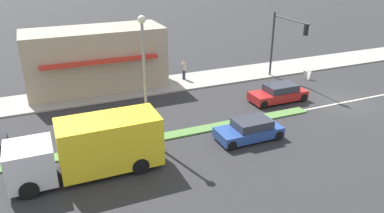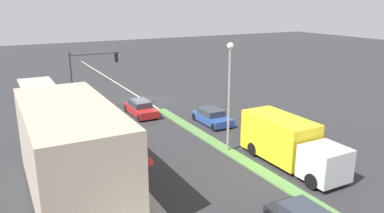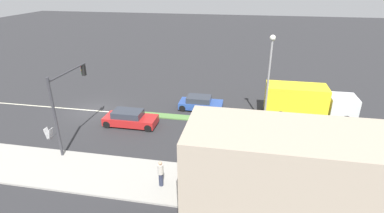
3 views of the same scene
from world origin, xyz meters
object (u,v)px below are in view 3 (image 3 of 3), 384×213
street_lamp (269,70)px  hatchback_red (130,118)px  coupe_blue (200,103)px  warning_aframe_sign (49,133)px  pedestrian (161,173)px  traffic_signal_main (65,97)px  delivery_truck (306,102)px

street_lamp → hatchback_red: 11.93m
coupe_blue → warning_aframe_sign: bearing=-54.1°
pedestrian → hatchback_red: bearing=-146.7°
traffic_signal_main → coupe_blue: size_ratio=1.40×
traffic_signal_main → delivery_truck: (-8.32, 17.37, -2.43)m
delivery_truck → coupe_blue: (0.00, -9.28, -0.87)m
street_lamp → pedestrian: (9.46, -6.19, -3.79)m
hatchback_red → delivery_truck: bearing=106.9°
street_lamp → warning_aframe_sign: size_ratio=8.80×
traffic_signal_main → delivery_truck: 19.41m
coupe_blue → delivery_truck: bearing=90.0°
warning_aframe_sign → delivery_truck: size_ratio=0.11×
traffic_signal_main → pedestrian: size_ratio=3.39×
delivery_truck → hatchback_red: bearing=-73.1°
warning_aframe_sign → hatchback_red: size_ratio=0.19×
pedestrian → warning_aframe_sign: size_ratio=1.97×
pedestrian → warning_aframe_sign: 10.87m
warning_aframe_sign → hatchback_red: 6.21m
street_lamp → pedestrian: street_lamp is taller
delivery_truck → hatchback_red: 15.17m
street_lamp → coupe_blue: (-2.20, -5.75, -4.17)m
hatchback_red → pedestrian: bearing=33.3°
traffic_signal_main → hatchback_red: bearing=143.8°
street_lamp → warning_aframe_sign: bearing=-71.6°
street_lamp → coupe_blue: bearing=-110.9°
pedestrian → coupe_blue: (-11.66, 0.45, -0.39)m
coupe_blue → traffic_signal_main: bearing=-44.2°
hatchback_red → coupe_blue: hatchback_red is taller
delivery_truck → coupe_blue: size_ratio=1.88×
delivery_truck → coupe_blue: bearing=-90.0°
traffic_signal_main → street_lamp: bearing=113.9°
delivery_truck → warning_aframe_sign: bearing=-69.0°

